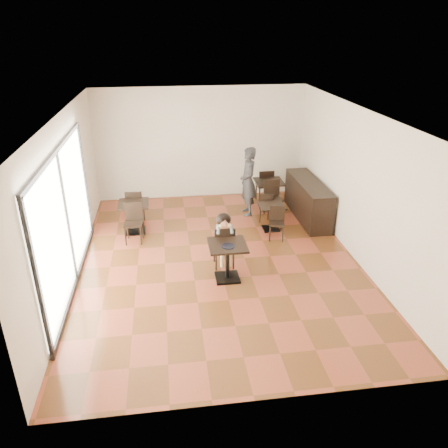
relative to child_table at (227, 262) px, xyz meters
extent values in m
cube|color=brown|center=(-0.08, 0.80, -0.40)|extent=(6.00, 8.00, 0.01)
cube|color=white|center=(-0.08, 0.80, 2.80)|extent=(6.00, 8.00, 0.01)
cube|color=white|center=(-0.08, 4.80, 1.20)|extent=(6.00, 0.01, 3.20)
cube|color=white|center=(-0.08, -3.20, 1.20)|extent=(6.00, 0.01, 3.20)
cube|color=white|center=(-3.08, 0.80, 1.20)|extent=(0.01, 8.00, 3.20)
cube|color=white|center=(2.92, 0.80, 1.20)|extent=(0.01, 8.00, 3.20)
cube|color=white|center=(-3.05, 0.30, 1.00)|extent=(0.04, 4.50, 2.60)
cylinder|color=black|center=(0.00, -0.10, 0.40)|extent=(0.27, 0.27, 0.02)
imported|color=#343539|center=(1.03, 3.25, 0.53)|extent=(0.48, 0.70, 1.85)
cube|color=black|center=(2.57, 2.80, 0.10)|extent=(0.60, 2.40, 1.00)
camera|label=1|loc=(-1.11, -7.56, 4.35)|focal=35.00mm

